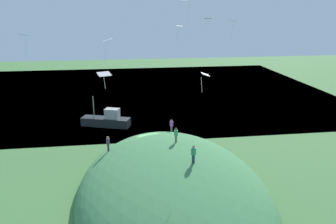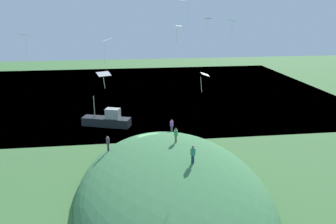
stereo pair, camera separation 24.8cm
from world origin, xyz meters
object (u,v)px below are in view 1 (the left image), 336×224
at_px(kite_3, 205,75).
at_px(person_watching_kites, 193,152).
at_px(kite_5, 104,74).
at_px(kite_6, 23,36).
at_px(kite_0, 233,22).
at_px(boat_on_lake, 107,120).
at_px(kite_4, 208,19).
at_px(kite_1, 186,1).
at_px(mooring_post, 150,138).
at_px(kite_7, 107,41).
at_px(person_near_shore, 108,142).
at_px(person_walking_path, 171,124).
at_px(person_with_child, 176,133).
at_px(kite_2, 179,27).

bearing_deg(kite_3, person_watching_kites, -30.87).
distance_m(kite_5, kite_6, 7.58).
bearing_deg(kite_3, kite_0, 60.41).
relative_size(person_watching_kites, kite_5, 1.19).
relative_size(boat_on_lake, kite_4, 6.90).
relative_size(kite_1, mooring_post, 1.51).
height_order(kite_3, kite_7, kite_7).
bearing_deg(kite_5, person_near_shore, -176.77).
relative_size(boat_on_lake, person_watching_kites, 4.23).
relative_size(person_near_shore, kite_3, 0.91).
distance_m(kite_6, kite_7, 8.40).
relative_size(kite_3, kite_4, 1.77).
bearing_deg(kite_0, kite_3, -119.59).
bearing_deg(kite_1, person_near_shore, -142.71).
relative_size(kite_3, kite_6, 0.88).
distance_m(kite_4, mooring_post, 17.34).
bearing_deg(kite_0, person_near_shore, -115.29).
distance_m(kite_3, kite_6, 16.40).
xyz_separation_m(person_walking_path, kite_0, (10.93, 3.68, 13.09)).
bearing_deg(boat_on_lake, mooring_post, -32.17).
bearing_deg(boat_on_lake, kite_1, -52.74).
relative_size(person_walking_path, kite_1, 0.99).
bearing_deg(person_near_shore, person_with_child, -21.54).
distance_m(kite_5, kite_7, 4.38).
xyz_separation_m(boat_on_lake, kite_5, (18.71, 0.98, 10.53)).
bearing_deg(person_walking_path, kite_3, 119.87).
distance_m(person_near_shore, kite_7, 13.87).
xyz_separation_m(person_with_child, kite_7, (6.51, -6.52, 10.41)).
bearing_deg(boat_on_lake, kite_0, -38.62).
xyz_separation_m(person_near_shore, person_walking_path, (-5.49, 7.84, -0.28)).
bearing_deg(kite_7, kite_6, -120.42).
xyz_separation_m(person_with_child, kite_3, (3.06, 2.20, 6.88)).
bearing_deg(kite_1, kite_5, -122.44).
xyz_separation_m(person_watching_kites, person_near_shore, (-6.78, -8.04, -1.31)).
distance_m(person_with_child, kite_2, 13.61).
distance_m(person_walking_path, mooring_post, 3.76).
distance_m(kite_2, mooring_post, 21.45).
distance_m(person_watching_kites, kite_4, 14.46).
bearing_deg(person_with_child, kite_4, 168.50).
bearing_deg(person_near_shore, person_walking_path, 23.09).
xyz_separation_m(kite_2, kite_4, (-9.90, 4.77, 0.30)).
bearing_deg(kite_4, person_watching_kites, -20.39).
distance_m(kite_1, kite_6, 14.49).
distance_m(person_with_child, kite_5, 10.71).
xyz_separation_m(boat_on_lake, kite_2, (22.47, 7.02, 14.73)).
height_order(person_with_child, kite_4, kite_4).
bearing_deg(kite_5, kite_7, 9.98).
bearing_deg(person_near_shore, kite_7, -96.03).
distance_m(person_watching_kites, kite_5, 10.67).
relative_size(kite_3, kite_7, 1.01).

